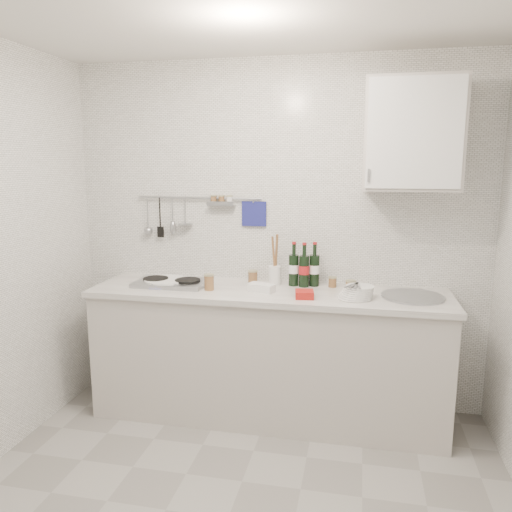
{
  "coord_description": "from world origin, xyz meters",
  "views": [
    {
      "loc": [
        0.6,
        -2.16,
        1.78
      ],
      "look_at": [
        -0.04,
        0.9,
        1.19
      ],
      "focal_mm": 35.0,
      "sensor_mm": 36.0,
      "label": 1
    }
  ],
  "objects_px": {
    "plate_stack_hob": "(164,282)",
    "wall_cabinet": "(412,135)",
    "wine_bottles": "(304,264)",
    "utensil_crock": "(275,272)",
    "plate_stack_sink": "(357,292)"
  },
  "relations": [
    {
      "from": "plate_stack_sink",
      "to": "wine_bottles",
      "type": "height_order",
      "value": "wine_bottles"
    },
    {
      "from": "wall_cabinet",
      "to": "wine_bottles",
      "type": "bearing_deg",
      "value": 176.68
    },
    {
      "from": "wall_cabinet",
      "to": "wine_bottles",
      "type": "distance_m",
      "value": 1.11
    },
    {
      "from": "wall_cabinet",
      "to": "plate_stack_hob",
      "type": "distance_m",
      "value": 1.94
    },
    {
      "from": "utensil_crock",
      "to": "wall_cabinet",
      "type": "bearing_deg",
      "value": -3.13
    },
    {
      "from": "plate_stack_sink",
      "to": "wine_bottles",
      "type": "distance_m",
      "value": 0.46
    },
    {
      "from": "wall_cabinet",
      "to": "plate_stack_hob",
      "type": "bearing_deg",
      "value": -175.64
    },
    {
      "from": "wall_cabinet",
      "to": "utensil_crock",
      "type": "distance_m",
      "value": 1.29
    },
    {
      "from": "wall_cabinet",
      "to": "utensil_crock",
      "type": "height_order",
      "value": "wall_cabinet"
    },
    {
      "from": "plate_stack_hob",
      "to": "plate_stack_sink",
      "type": "height_order",
      "value": "plate_stack_sink"
    },
    {
      "from": "plate_stack_hob",
      "to": "wall_cabinet",
      "type": "bearing_deg",
      "value": 4.36
    },
    {
      "from": "plate_stack_hob",
      "to": "utensil_crock",
      "type": "xyz_separation_m",
      "value": [
        0.77,
        0.17,
        0.07
      ]
    },
    {
      "from": "plate_stack_hob",
      "to": "wine_bottles",
      "type": "height_order",
      "value": "wine_bottles"
    },
    {
      "from": "wall_cabinet",
      "to": "wine_bottles",
      "type": "xyz_separation_m",
      "value": [
        -0.67,
        0.04,
        -0.87
      ]
    },
    {
      "from": "wine_bottles",
      "to": "utensil_crock",
      "type": "height_order",
      "value": "utensil_crock"
    }
  ]
}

